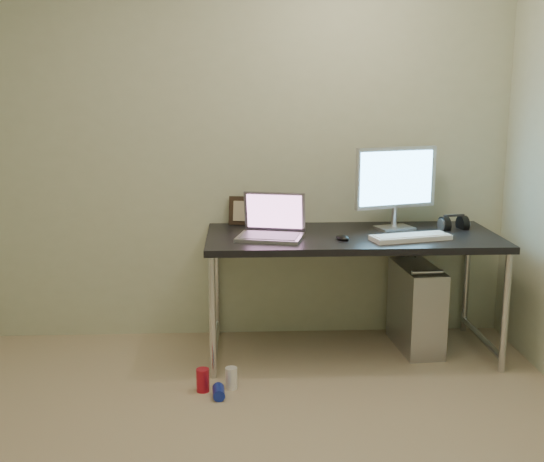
{
  "coord_description": "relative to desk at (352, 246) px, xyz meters",
  "views": [
    {
      "loc": [
        0.02,
        -2.61,
        1.62
      ],
      "look_at": [
        0.19,
        1.02,
        0.85
      ],
      "focal_mm": 45.0,
      "sensor_mm": 36.0,
      "label": 1
    }
  ],
  "objects": [
    {
      "name": "cable_a",
      "position": [
        0.37,
        0.33,
        -0.28
      ],
      "size": [
        0.01,
        0.16,
        0.69
      ],
      "primitive_type": "cylinder",
      "rotation": [
        0.21,
        0.0,
        0.0
      ],
      "color": "black",
      "rests_on": "ground"
    },
    {
      "name": "can_white",
      "position": [
        -0.73,
        -0.49,
        -0.62
      ],
      "size": [
        0.08,
        0.08,
        0.12
      ],
      "primitive_type": "cylinder",
      "rotation": [
        0.0,
        0.0,
        -0.29
      ],
      "color": "white",
      "rests_on": "ground"
    },
    {
      "name": "monitor",
      "position": [
        0.29,
        0.15,
        0.37
      ],
      "size": [
        0.53,
        0.22,
        0.51
      ],
      "rotation": [
        0.0,
        0.0,
        0.31
      ],
      "color": "silver",
      "rests_on": "desk"
    },
    {
      "name": "desk",
      "position": [
        0.0,
        0.0,
        0.0
      ],
      "size": [
        1.75,
        0.76,
        0.75
      ],
      "color": "black",
      "rests_on": "ground"
    },
    {
      "name": "laptop",
      "position": [
        -0.49,
        -0.05,
        0.13
      ],
      "size": [
        0.43,
        0.38,
        0.26
      ],
      "rotation": [
        0.0,
        0.0,
        -0.24
      ],
      "color": "silver",
      "rests_on": "desk"
    },
    {
      "name": "picture_frame",
      "position": [
        -0.63,
        0.32,
        0.16
      ],
      "size": [
        0.24,
        0.11,
        0.19
      ],
      "primitive_type": "cube",
      "rotation": [
        -0.21,
        0.0,
        -0.2
      ],
      "color": "black",
      "rests_on": "desk"
    },
    {
      "name": "mouse_right",
      "position": [
        0.53,
        -0.1,
        0.09
      ],
      "size": [
        0.08,
        0.12,
        0.04
      ],
      "primitive_type": "ellipsoid",
      "rotation": [
        0.0,
        0.0,
        -0.15
      ],
      "color": "black",
      "rests_on": "desk"
    },
    {
      "name": "can_red",
      "position": [
        -0.88,
        -0.52,
        -0.61
      ],
      "size": [
        0.08,
        0.08,
        0.13
      ],
      "primitive_type": "cylinder",
      "rotation": [
        0.0,
        0.0,
        -0.16
      ],
      "color": "#B61325",
      "rests_on": "ground"
    },
    {
      "name": "headphones",
      "position": [
        0.66,
        0.13,
        0.1
      ],
      "size": [
        0.19,
        0.11,
        0.12
      ],
      "rotation": [
        0.0,
        0.0,
        0.21
      ],
      "color": "black",
      "rests_on": "desk"
    },
    {
      "name": "cable_b",
      "position": [
        0.46,
        0.31,
        -0.3
      ],
      "size": [
        0.02,
        0.11,
        0.71
      ],
      "primitive_type": "cylinder",
      "rotation": [
        0.14,
        0.0,
        0.09
      ],
      "color": "black",
      "rests_on": "ground"
    },
    {
      "name": "tower_computer",
      "position": [
        0.42,
        0.06,
        -0.41
      ],
      "size": [
        0.26,
        0.53,
        0.56
      ],
      "rotation": [
        0.0,
        0.0,
        0.08
      ],
      "color": "#B6B6BB",
      "rests_on": "ground"
    },
    {
      "name": "can_blue",
      "position": [
        -0.8,
        -0.61,
        -0.65
      ],
      "size": [
        0.07,
        0.12,
        0.06
      ],
      "primitive_type": "cylinder",
      "rotation": [
        1.57,
        0.0,
        0.07
      ],
      "color": "#1628A1",
      "rests_on": "ground"
    },
    {
      "name": "mouse_left",
      "position": [
        -0.08,
        -0.14,
        0.09
      ],
      "size": [
        0.1,
        0.13,
        0.04
      ],
      "primitive_type": "ellipsoid",
      "rotation": [
        0.0,
        0.0,
        0.29
      ],
      "color": "black",
      "rests_on": "desk"
    },
    {
      "name": "keyboard",
      "position": [
        0.31,
        -0.16,
        0.09
      ],
      "size": [
        0.49,
        0.26,
        0.03
      ],
      "primitive_type": "cube",
      "rotation": [
        0.0,
        0.0,
        0.25
      ],
      "color": "white",
      "rests_on": "desk"
    },
    {
      "name": "wall_back",
      "position": [
        -0.69,
        0.38,
        0.57
      ],
      "size": [
        3.5,
        0.02,
        2.5
      ],
      "primitive_type": "cube",
      "color": "beige",
      "rests_on": "ground"
    },
    {
      "name": "webcam",
      "position": [
        -0.36,
        0.26,
        0.17
      ],
      "size": [
        0.05,
        0.04,
        0.13
      ],
      "rotation": [
        0.0,
        0.0,
        0.08
      ],
      "color": "silver",
      "rests_on": "desk"
    }
  ]
}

